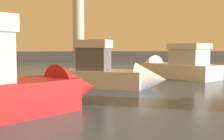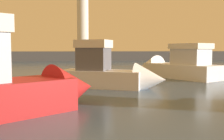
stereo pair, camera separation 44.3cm
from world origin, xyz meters
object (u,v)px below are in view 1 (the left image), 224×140
Objects in this scene: motorboat_2 at (114,73)px; lighthouse at (78,19)px; motorboat_1 at (15,86)px; motorboat_0 at (170,66)px.

lighthouse is at bearing 89.78° from motorboat_2.
motorboat_1 is at bearing -127.41° from motorboat_2.
lighthouse is 2.04× the size of motorboat_2.
lighthouse reaches higher than motorboat_2.
lighthouse reaches higher than motorboat_0.
motorboat_0 is at bearing 47.77° from motorboat_1.
motorboat_0 is 17.80m from motorboat_1.
motorboat_1 is 8.79m from motorboat_2.
lighthouse is 44.70m from motorboat_2.
motorboat_2 is (-6.63, -6.20, -0.00)m from motorboat_0.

